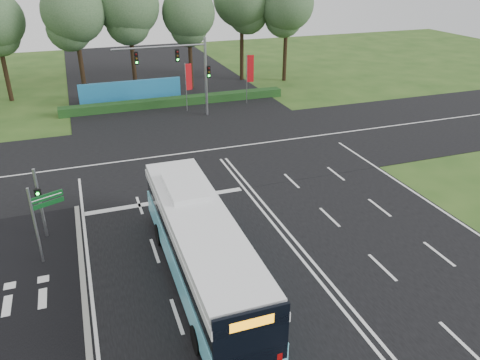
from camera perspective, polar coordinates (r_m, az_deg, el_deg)
ground at (r=25.58m, az=4.40°, el=-5.87°), size 120.00×120.00×0.00m
road_main at (r=25.57m, az=4.40°, el=-5.83°), size 20.00×120.00×0.04m
road_cross at (r=35.68m, az=-3.35°, el=3.71°), size 120.00×14.00×0.05m
bike_path at (r=21.71m, az=-24.86°, el=-15.03°), size 5.00×18.00×0.06m
kerb_strip at (r=21.45m, az=-18.37°, el=-14.18°), size 0.25×18.00×0.12m
city_bus at (r=20.77m, az=-4.82°, el=-8.06°), size 2.85×12.78×3.66m
pedestrian_signal at (r=25.75m, az=-23.22°, el=-2.39°), size 0.32×0.44×3.90m
street_sign at (r=23.59m, az=-23.10°, el=-3.89°), size 1.46×0.67×4.01m
banner_flag_mid at (r=44.48m, az=-6.36°, el=12.03°), size 0.66×0.20×4.55m
banner_flag_right at (r=46.65m, az=1.15°, el=13.06°), size 0.71×0.18×4.87m
traffic_light_gantry at (r=42.28m, az=-6.63°, el=13.66°), size 8.41×0.28×7.00m
hedge at (r=47.06m, az=-7.78°, el=9.47°), size 22.00×1.20×0.80m
blue_hoarding at (r=48.66m, az=-13.15°, el=10.44°), size 10.00×0.30×2.20m
eucalyptus_row at (r=51.19m, az=-12.93°, el=19.74°), size 41.15×8.72×12.31m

